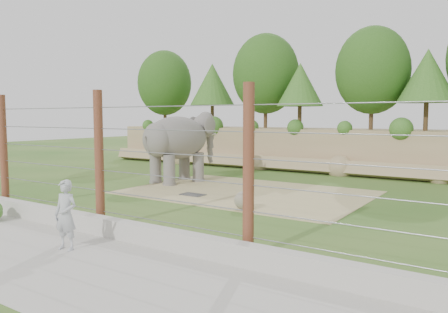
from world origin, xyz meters
The scene contains 10 objects.
ground centered at (0.00, 0.00, 0.00)m, with size 90.00×90.00×0.00m, color #2A5C1B.
back_embankment centered at (0.59, 12.68, 3.97)m, with size 30.00×5.52×8.77m.
dirt_patch centered at (0.50, 3.00, 0.01)m, with size 10.00×7.00×0.02m, color tan.
drain_grate centered at (-0.99, 1.16, 0.04)m, with size 1.00×0.60×0.03m, color #262628.
elephant centered at (-3.87, 3.62, 1.70)m, with size 1.80×4.21×3.41m, color #68615D, non-canonical shape.
stone_ball centered at (2.24, -0.13, 0.34)m, with size 0.65×0.65×0.65m, color gray.
retaining_wall centered at (0.00, -5.00, 0.25)m, with size 26.00×0.35×0.50m, color #B9B4AA.
walkway centered at (0.00, -7.00, 0.01)m, with size 26.00×4.00×0.01m, color #B9B4AA.
barrier_fence centered at (0.00, -4.50, 2.00)m, with size 20.26×0.26×4.00m.
zookeeper centered at (1.00, -6.41, 0.87)m, with size 0.62×0.41×1.71m, color silver.
Camera 1 is at (9.95, -12.92, 3.23)m, focal length 35.00 mm.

